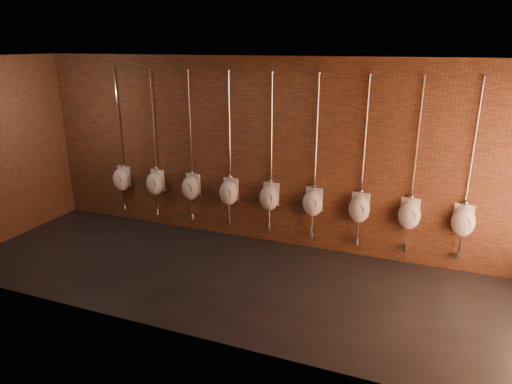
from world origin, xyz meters
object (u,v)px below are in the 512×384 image
at_px(urinal_1, 155,182).
at_px(urinal_4, 269,197).
at_px(urinal_7, 409,214).
at_px(urinal_2, 191,187).
at_px(urinal_5, 313,202).
at_px(urinal_3, 229,192).
at_px(urinal_0, 122,178).
at_px(urinal_6, 359,208).
at_px(urinal_8, 463,221).

distance_m(urinal_1, urinal_4, 2.30).
distance_m(urinal_1, urinal_7, 4.60).
bearing_deg(urinal_2, urinal_4, 0.00).
bearing_deg(urinal_5, urinal_4, 180.00).
bearing_deg(urinal_5, urinal_1, 180.00).
distance_m(urinal_3, urinal_7, 3.06).
xyz_separation_m(urinal_0, urinal_1, (0.77, 0.00, 0.00)).
bearing_deg(urinal_0, urinal_7, 0.00).
relative_size(urinal_5, urinal_7, 1.00).
distance_m(urinal_5, urinal_7, 1.53).
distance_m(urinal_3, urinal_4, 0.77).
bearing_deg(urinal_0, urinal_4, 0.00).
height_order(urinal_3, urinal_6, same).
bearing_deg(urinal_3, urinal_2, 180.00).
height_order(urinal_2, urinal_5, same).
height_order(urinal_0, urinal_6, same).
distance_m(urinal_1, urinal_3, 1.53).
relative_size(urinal_2, urinal_4, 1.00).
bearing_deg(urinal_8, urinal_1, 180.00).
relative_size(urinal_4, urinal_7, 1.00).
bearing_deg(urinal_3, urinal_0, 180.00).
relative_size(urinal_0, urinal_7, 1.00).
bearing_deg(urinal_6, urinal_2, 180.00).
xyz_separation_m(urinal_2, urinal_7, (3.83, 0.00, 0.00)).
relative_size(urinal_2, urinal_7, 1.00).
xyz_separation_m(urinal_0, urinal_6, (4.60, 0.00, 0.00)).
height_order(urinal_7, urinal_8, same).
distance_m(urinal_6, urinal_8, 1.53).
bearing_deg(urinal_3, urinal_5, 0.00).
xyz_separation_m(urinal_0, urinal_8, (6.13, 0.00, 0.00)).
xyz_separation_m(urinal_4, urinal_8, (3.06, 0.00, 0.00)).
distance_m(urinal_0, urinal_5, 3.83).
bearing_deg(urinal_8, urinal_3, 180.00).
relative_size(urinal_1, urinal_3, 1.00).
bearing_deg(urinal_4, urinal_7, 0.00).
bearing_deg(urinal_1, urinal_2, 0.00).
xyz_separation_m(urinal_5, urinal_8, (2.30, 0.00, 0.00)).
relative_size(urinal_2, urinal_3, 1.00).
xyz_separation_m(urinal_2, urinal_3, (0.77, 0.00, 0.00)).
xyz_separation_m(urinal_1, urinal_4, (2.30, 0.00, 0.00)).
height_order(urinal_1, urinal_5, same).
relative_size(urinal_1, urinal_8, 1.00).
height_order(urinal_2, urinal_4, same).
bearing_deg(urinal_7, urinal_6, 180.00).
xyz_separation_m(urinal_1, urinal_5, (3.06, 0.00, 0.00)).
relative_size(urinal_2, urinal_6, 1.00).
bearing_deg(urinal_6, urinal_1, 180.00).
bearing_deg(urinal_7, urinal_1, 180.00).
relative_size(urinal_5, urinal_8, 1.00).
bearing_deg(urinal_6, urinal_0, 180.00).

